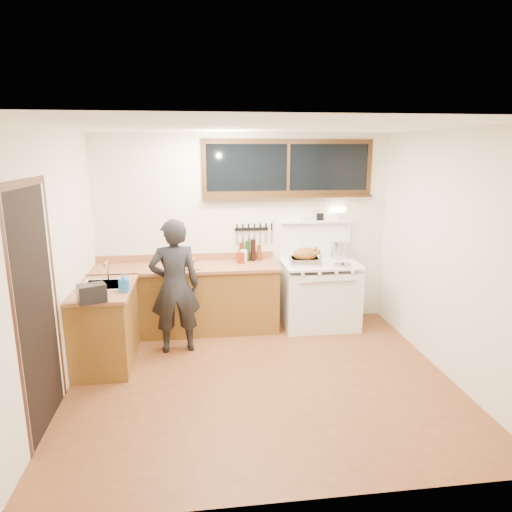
{
  "coord_description": "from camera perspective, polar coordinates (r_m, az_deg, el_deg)",
  "views": [
    {
      "loc": [
        -0.62,
        -4.4,
        2.4
      ],
      "look_at": [
        0.05,
        0.85,
        1.15
      ],
      "focal_mm": 32.0,
      "sensor_mm": 36.0,
      "label": 1
    }
  ],
  "objects": [
    {
      "name": "roast_turkey",
      "position": [
        6.03,
        6.16,
        -0.2
      ],
      "size": [
        0.44,
        0.33,
        0.24
      ],
      "color": "silver",
      "rests_on": "vintage_stove"
    },
    {
      "name": "knife_strip",
      "position": [
        6.27,
        -0.38,
        3.28
      ],
      "size": [
        0.52,
        0.03,
        0.28
      ],
      "color": "black",
      "rests_on": "room_shell"
    },
    {
      "name": "counter_back",
      "position": [
        6.17,
        -8.61,
        -5.25
      ],
      "size": [
        2.44,
        0.64,
        1.0
      ],
      "color": "brown",
      "rests_on": "ground"
    },
    {
      "name": "soap_bottle",
      "position": [
        5.08,
        -16.18,
        -3.18
      ],
      "size": [
        0.11,
        0.11,
        0.21
      ],
      "color": "blue",
      "rests_on": "counter_left"
    },
    {
      "name": "counter_left",
      "position": [
        5.49,
        -18.29,
        -8.18
      ],
      "size": [
        0.64,
        1.09,
        0.9
      ],
      "color": "brown",
      "rests_on": "ground"
    },
    {
      "name": "bottle_cluster",
      "position": [
        6.22,
        -0.81,
        0.63
      ],
      "size": [
        0.3,
        0.07,
        0.3
      ],
      "color": "black",
      "rests_on": "counter_back"
    },
    {
      "name": "back_window",
      "position": [
        6.25,
        4.06,
        10.18
      ],
      "size": [
        2.32,
        0.13,
        0.77
      ],
      "color": "black",
      "rests_on": "room_shell"
    },
    {
      "name": "stockpot",
      "position": [
        6.5,
        10.43,
        0.84
      ],
      "size": [
        0.32,
        0.32,
        0.24
      ],
      "color": "silver",
      "rests_on": "vintage_stove"
    },
    {
      "name": "pot_lid",
      "position": [
        6.09,
        10.78,
        -1.09
      ],
      "size": [
        0.26,
        0.26,
        0.04
      ],
      "color": "silver",
      "rests_on": "vintage_stove"
    },
    {
      "name": "vintage_stove",
      "position": [
        6.33,
        7.94,
        -4.59
      ],
      "size": [
        1.02,
        0.74,
        1.61
      ],
      "color": "white",
      "rests_on": "ground"
    },
    {
      "name": "pitcher",
      "position": [
        6.13,
        -1.53,
        -0.04
      ],
      "size": [
        0.09,
        0.09,
        0.17
      ],
      "color": "white",
      "rests_on": "counter_back"
    },
    {
      "name": "saucepan",
      "position": [
        6.42,
        7.46,
        0.17
      ],
      "size": [
        0.17,
        0.27,
        0.11
      ],
      "color": "silver",
      "rests_on": "vintage_stove"
    },
    {
      "name": "room_shell",
      "position": [
        4.5,
        0.75,
        3.7
      ],
      "size": [
        4.1,
        3.6,
        2.65
      ],
      "color": "silver",
      "rests_on": "ground"
    },
    {
      "name": "ground_plane",
      "position": [
        5.05,
        0.69,
        -15.19
      ],
      "size": [
        4.0,
        3.5,
        0.02
      ],
      "primitive_type": "cube",
      "color": "brown"
    },
    {
      "name": "toaster",
      "position": [
        4.85,
        -19.85,
        -4.4
      ],
      "size": [
        0.31,
        0.27,
        0.18
      ],
      "color": "black",
      "rests_on": "counter_left"
    },
    {
      "name": "sink_unit",
      "position": [
        5.43,
        -18.24,
        -4.0
      ],
      "size": [
        0.5,
        0.45,
        0.37
      ],
      "color": "white",
      "rests_on": "counter_left"
    },
    {
      "name": "man",
      "position": [
        5.49,
        -10.12,
        -3.75
      ],
      "size": [
        0.64,
        0.46,
        1.62
      ],
      "color": "black",
      "rests_on": "ground"
    },
    {
      "name": "coffee_tin",
      "position": [
        6.11,
        -1.88,
        -0.2
      ],
      "size": [
        0.12,
        0.1,
        0.15
      ],
      "color": "maroon",
      "rests_on": "counter_back"
    },
    {
      "name": "left_doorway",
      "position": [
        4.29,
        -25.64,
        -5.91
      ],
      "size": [
        0.02,
        1.04,
        2.17
      ],
      "color": "black",
      "rests_on": "ground"
    },
    {
      "name": "cutting_board",
      "position": [
        5.96,
        -8.81,
        -0.9
      ],
      "size": [
        0.46,
        0.37,
        0.14
      ],
      "color": "#945C3A",
      "rests_on": "counter_back"
    }
  ]
}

